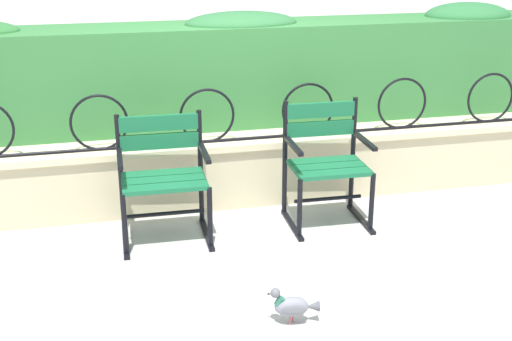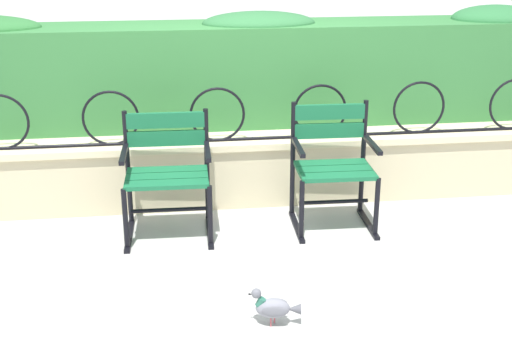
{
  "view_description": "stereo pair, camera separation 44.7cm",
  "coord_description": "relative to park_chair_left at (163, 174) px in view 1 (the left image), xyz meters",
  "views": [
    {
      "loc": [
        -0.99,
        -3.96,
        2.08
      ],
      "look_at": [
        0.0,
        0.14,
        0.55
      ],
      "focal_mm": 47.62,
      "sensor_mm": 36.0,
      "label": 1
    },
    {
      "loc": [
        -0.55,
        -4.04,
        2.08
      ],
      "look_at": [
        0.0,
        0.14,
        0.55
      ],
      "focal_mm": 47.62,
      "sensor_mm": 36.0,
      "label": 2
    }
  ],
  "objects": [
    {
      "name": "park_chair_left",
      "position": [
        0.0,
        0.0,
        0.0
      ],
      "size": [
        0.62,
        0.54,
        0.86
      ],
      "color": "#19663D",
      "rests_on": "ground"
    },
    {
      "name": "stone_wall",
      "position": [
        0.58,
        0.51,
        -0.2
      ],
      "size": [
        8.28,
        0.41,
        0.53
      ],
      "color": "beige",
      "rests_on": "ground"
    },
    {
      "name": "park_chair_right",
      "position": [
        1.18,
        -0.01,
        0.0
      ],
      "size": [
        0.59,
        0.54,
        0.88
      ],
      "color": "#19663D",
      "rests_on": "ground"
    },
    {
      "name": "pigeon_far_side",
      "position": [
        0.55,
        -1.3,
        -0.35
      ],
      "size": [
        0.29,
        0.13,
        0.22
      ],
      "color": "gray",
      "rests_on": "ground"
    },
    {
      "name": "hedge_row",
      "position": [
        0.57,
        0.99,
        0.5
      ],
      "size": [
        8.11,
        0.61,
        0.92
      ],
      "color": "#387A3D",
      "rests_on": "stone_wall"
    },
    {
      "name": "iron_arch_fence",
      "position": [
        0.41,
        0.43,
        0.25
      ],
      "size": [
        7.72,
        0.02,
        0.42
      ],
      "color": "black",
      "rests_on": "stone_wall"
    },
    {
      "name": "ground_plane",
      "position": [
        0.58,
        -0.45,
        -0.46
      ],
      "size": [
        60.0,
        60.0,
        0.0
      ],
      "primitive_type": "plane",
      "color": "#B7B5AF"
    }
  ]
}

